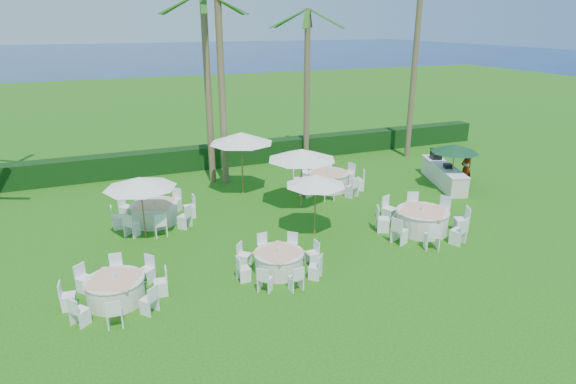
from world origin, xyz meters
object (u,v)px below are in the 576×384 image
(banquet_table_a, at_px, (116,289))
(umbrella_a, at_px, (140,183))
(staff_person, at_px, (466,168))
(banquet_table_d, at_px, (155,212))
(banquet_table_b, at_px, (279,261))
(umbrella_green, at_px, (455,148))
(umbrella_b, at_px, (316,180))
(banquet_table_f, at_px, (328,180))
(buffet_table, at_px, (443,174))
(umbrella_c, at_px, (241,138))
(umbrella_d, at_px, (302,154))
(banquet_table_c, at_px, (422,220))

(banquet_table_a, height_order, umbrella_a, umbrella_a)
(staff_person, bearing_deg, banquet_table_d, -7.61)
(banquet_table_b, relative_size, umbrella_green, 1.24)
(banquet_table_d, relative_size, umbrella_a, 1.24)
(banquet_table_d, height_order, umbrella_b, umbrella_b)
(banquet_table_b, xyz_separation_m, banquet_table_d, (-3.16, 5.68, 0.06))
(banquet_table_f, bearing_deg, buffet_table, -14.28)
(umbrella_a, xyz_separation_m, umbrella_c, (4.85, 3.32, 0.51))
(umbrella_d, distance_m, umbrella_green, 7.69)
(umbrella_c, bearing_deg, banquet_table_d, -154.76)
(banquet_table_a, xyz_separation_m, banquet_table_c, (11.23, 0.74, 0.07))
(umbrella_green, relative_size, staff_person, 1.28)
(umbrella_b, bearing_deg, umbrella_c, 101.73)
(umbrella_a, relative_size, umbrella_b, 1.10)
(umbrella_c, xyz_separation_m, buffet_table, (9.61, -2.47, -2.15))
(umbrella_a, bearing_deg, banquet_table_b, -50.01)
(banquet_table_f, relative_size, umbrella_c, 1.14)
(umbrella_a, xyz_separation_m, buffet_table, (14.46, 0.85, -1.64))
(banquet_table_f, xyz_separation_m, umbrella_b, (-2.83, -4.48, 1.73))
(banquet_table_d, distance_m, buffet_table, 13.94)
(staff_person, bearing_deg, banquet_table_a, 11.38)
(banquet_table_c, bearing_deg, buffet_table, 43.79)
(umbrella_d, bearing_deg, banquet_table_b, -120.79)
(banquet_table_c, height_order, banquet_table_f, banquet_table_c)
(umbrella_a, relative_size, umbrella_green, 1.15)
(umbrella_a, relative_size, umbrella_c, 0.89)
(banquet_table_b, xyz_separation_m, banquet_table_f, (5.14, 6.68, 0.08))
(umbrella_d, height_order, staff_person, umbrella_d)
(banquet_table_a, distance_m, umbrella_d, 9.53)
(umbrella_green, distance_m, buffet_table, 1.69)
(banquet_table_c, relative_size, buffet_table, 0.80)
(banquet_table_a, distance_m, umbrella_b, 7.79)
(staff_person, bearing_deg, umbrella_green, 7.61)
(banquet_table_f, height_order, umbrella_c, umbrella_c)
(banquet_table_d, xyz_separation_m, umbrella_c, (4.32, 2.04, 2.24))
(umbrella_b, bearing_deg, buffet_table, 19.78)
(umbrella_a, bearing_deg, umbrella_c, 34.39)
(banquet_table_f, bearing_deg, umbrella_green, -21.68)
(banquet_table_b, xyz_separation_m, umbrella_b, (2.31, 2.20, 1.81))
(umbrella_a, xyz_separation_m, umbrella_green, (14.33, 0.10, -0.14))
(banquet_table_a, xyz_separation_m, banquet_table_b, (4.99, -0.16, -0.01))
(banquet_table_b, height_order, umbrella_d, umbrella_d)
(banquet_table_a, distance_m, banquet_table_d, 5.81)
(banquet_table_f, distance_m, buffet_table, 5.82)
(buffet_table, bearing_deg, umbrella_d, -178.19)
(banquet_table_b, xyz_separation_m, umbrella_c, (1.16, 7.71, 2.29))
(banquet_table_a, bearing_deg, buffet_table, 17.88)
(banquet_table_a, distance_m, banquet_table_c, 11.26)
(banquet_table_a, height_order, staff_person, staff_person)
(umbrella_c, height_order, umbrella_d, umbrella_c)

